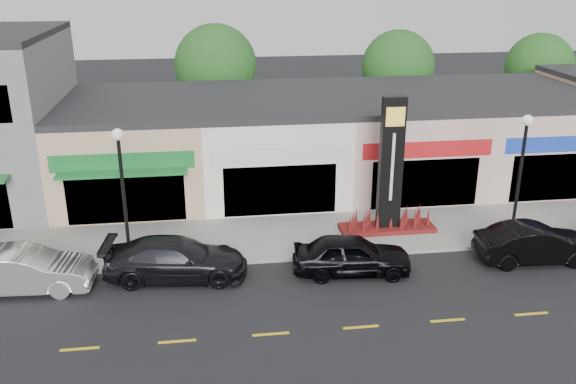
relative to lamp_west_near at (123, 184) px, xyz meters
name	(u,v)px	position (x,y,z in m)	size (l,w,h in m)	color
ground	(341,283)	(8.00, -2.50, -3.48)	(120.00, 120.00, 0.00)	black
sidewalk	(320,234)	(8.00, 1.85, -3.40)	(52.00, 4.30, 0.15)	gray
curb	(330,256)	(8.00, -0.40, -3.40)	(52.00, 0.20, 0.15)	gray
shop_beige	(135,146)	(-0.50, 8.96, -1.08)	(7.00, 10.85, 4.80)	tan
shop_cream	(269,141)	(6.50, 8.97, -1.08)	(7.00, 10.01, 4.80)	silver
shop_pink_w	(395,136)	(13.50, 8.97, -1.08)	(7.00, 10.01, 4.80)	beige
shop_pink_e	(516,132)	(20.50, 8.97, -1.08)	(7.00, 10.01, 4.80)	beige
tree_rear_west	(216,65)	(4.00, 17.00, 1.74)	(5.20, 5.20, 7.83)	#382619
tree_rear_mid	(398,67)	(16.00, 17.00, 1.41)	(4.80, 4.80, 7.29)	#382619
tree_rear_east	(539,67)	(26.00, 17.00, 1.15)	(4.60, 4.60, 6.94)	#382619
lamp_west_near	(123,184)	(0.00, 0.00, 0.00)	(0.44, 0.44, 5.47)	black
lamp_east_near	(521,166)	(16.00, 0.00, 0.00)	(0.44, 0.44, 5.47)	black
pylon_sign	(390,185)	(11.00, 1.70, -1.20)	(4.20, 1.30, 6.00)	#570E14
car_white_van	(24,270)	(-3.58, -1.43, -2.67)	(4.89, 1.71, 1.61)	silver
car_dark_sedan	(176,259)	(1.86, -1.20, -2.69)	(5.39, 2.19, 1.56)	black
car_black_sedan	(352,255)	(8.56, -1.75, -2.70)	(4.54, 1.83, 1.55)	black
car_black_conv	(536,244)	(16.08, -1.78, -2.70)	(4.70, 1.64, 1.55)	black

